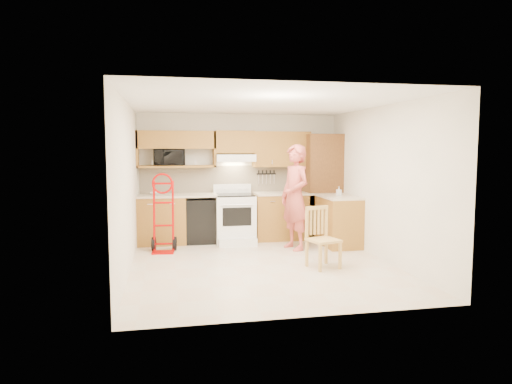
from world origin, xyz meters
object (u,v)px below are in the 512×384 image
object	(u,v)px
microwave	(169,157)
hand_truck	(163,217)
range	(235,214)
dining_chair	(324,238)
person	(295,197)

from	to	relation	value
microwave	hand_truck	world-z (taller)	microwave
range	hand_truck	bearing A→B (deg)	-158.15
microwave	hand_truck	size ratio (longest dim) A/B	0.45
dining_chair	person	bearing A→B (deg)	77.66
microwave	dining_chair	distance (m)	3.53
person	dining_chair	distance (m)	1.42
range	dining_chair	distance (m)	2.35
microwave	dining_chair	bearing A→B (deg)	-52.30
range	dining_chair	size ratio (longest dim) A/B	1.19
range	dining_chair	world-z (taller)	range
person	microwave	bearing A→B (deg)	-134.65
person	dining_chair	xyz separation A→B (m)	(0.07, -1.34, -0.48)
microwave	dining_chair	xyz separation A→B (m)	(2.27, -2.42, -1.18)
microwave	range	bearing A→B (deg)	-20.15
microwave	person	world-z (taller)	person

